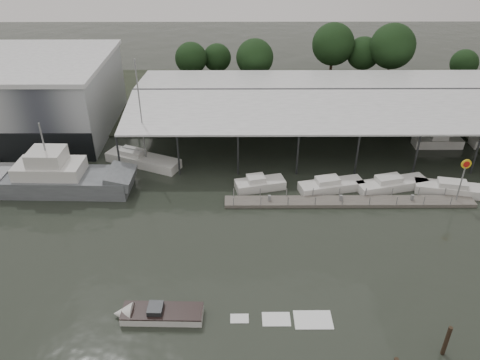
{
  "coord_description": "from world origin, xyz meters",
  "views": [
    {
      "loc": [
        2.48,
        -33.62,
        29.47
      ],
      "look_at": [
        2.72,
        10.95,
        2.5
      ],
      "focal_mm": 35.0,
      "sensor_mm": 36.0,
      "label": 1
    }
  ],
  "objects_px": {
    "grey_trawler": "(61,178)",
    "white_sailboat": "(142,160)",
    "shell_fuel_sign": "(464,173)",
    "speedboat_underway": "(155,314)"
  },
  "relations": [
    {
      "from": "grey_trawler",
      "to": "white_sailboat",
      "type": "bearing_deg",
      "value": 38.34
    },
    {
      "from": "grey_trawler",
      "to": "white_sailboat",
      "type": "xyz_separation_m",
      "value": [
        8.22,
        6.12,
        -0.92
      ]
    },
    {
      "from": "shell_fuel_sign",
      "to": "white_sailboat",
      "type": "xyz_separation_m",
      "value": [
        -36.84,
        9.13,
        -3.27
      ]
    },
    {
      "from": "shell_fuel_sign",
      "to": "grey_trawler",
      "type": "relative_size",
      "value": 0.33
    },
    {
      "from": "grey_trawler",
      "to": "speedboat_underway",
      "type": "height_order",
      "value": "grey_trawler"
    },
    {
      "from": "shell_fuel_sign",
      "to": "grey_trawler",
      "type": "xyz_separation_m",
      "value": [
        -45.06,
        3.01,
        -2.35
      ]
    },
    {
      "from": "white_sailboat",
      "to": "shell_fuel_sign",
      "type": "bearing_deg",
      "value": 9.96
    },
    {
      "from": "white_sailboat",
      "to": "speedboat_underway",
      "type": "xyz_separation_m",
      "value": [
        5.53,
        -25.77,
        -0.26
      ]
    },
    {
      "from": "shell_fuel_sign",
      "to": "grey_trawler",
      "type": "bearing_deg",
      "value": 176.18
    },
    {
      "from": "shell_fuel_sign",
      "to": "speedboat_underway",
      "type": "bearing_deg",
      "value": -152.02
    }
  ]
}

